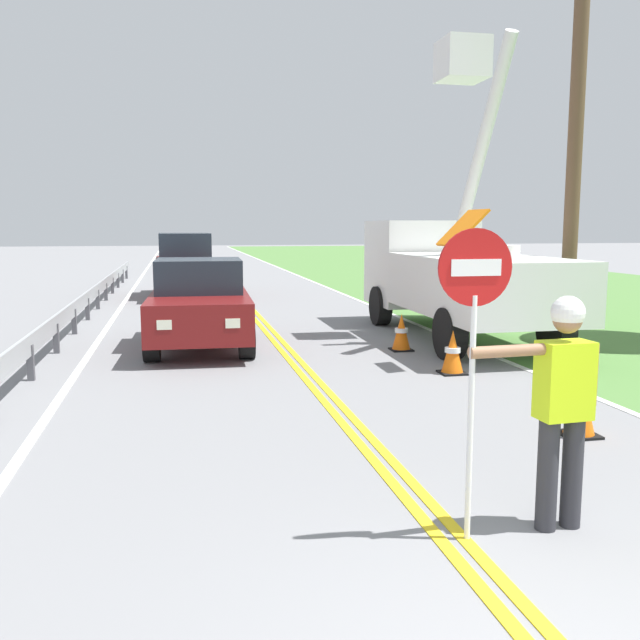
% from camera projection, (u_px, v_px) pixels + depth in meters
% --- Properties ---
extents(grass_verge_right, '(16.00, 110.00, 0.01)m').
position_uv_depth(grass_verge_right, '(558.00, 290.00, 24.76)').
color(grass_verge_right, '#517F3D').
rests_on(grass_verge_right, ground).
extents(centerline_yellow_left, '(0.11, 110.00, 0.01)m').
position_uv_depth(centerline_yellow_left, '(236.00, 297.00, 22.38)').
color(centerline_yellow_left, yellow).
rests_on(centerline_yellow_left, ground).
extents(centerline_yellow_right, '(0.11, 110.00, 0.01)m').
position_uv_depth(centerline_yellow_right, '(242.00, 297.00, 22.42)').
color(centerline_yellow_right, yellow).
rests_on(centerline_yellow_right, ground).
extents(edge_line_right, '(0.12, 110.00, 0.01)m').
position_uv_depth(edge_line_right, '(345.00, 295.00, 23.13)').
color(edge_line_right, silver).
rests_on(edge_line_right, ground).
extents(edge_line_left, '(0.12, 110.00, 0.01)m').
position_uv_depth(edge_line_left, '(126.00, 300.00, 21.67)').
color(edge_line_left, silver).
rests_on(edge_line_left, ground).
extents(flagger_worker, '(1.09, 0.26, 1.83)m').
position_uv_depth(flagger_worker, '(562.00, 398.00, 5.19)').
color(flagger_worker, '#2D2D33').
rests_on(flagger_worker, ground).
extents(stop_sign_paddle, '(0.56, 0.04, 2.33)m').
position_uv_depth(stop_sign_paddle, '(474.00, 315.00, 4.90)').
color(stop_sign_paddle, silver).
rests_on(stop_sign_paddle, ground).
extents(utility_bucket_truck, '(2.70, 6.82, 6.04)m').
position_uv_depth(utility_bucket_truck, '(451.00, 269.00, 14.50)').
color(utility_bucket_truck, white).
rests_on(utility_bucket_truck, ground).
extents(oncoming_sedan_nearest, '(2.05, 4.17, 1.70)m').
position_uv_depth(oncoming_sedan_nearest, '(200.00, 304.00, 13.15)').
color(oncoming_sedan_nearest, maroon).
rests_on(oncoming_sedan_nearest, ground).
extents(oncoming_suv_second, '(1.99, 4.64, 2.10)m').
position_uv_depth(oncoming_suv_second, '(185.00, 265.00, 22.62)').
color(oncoming_suv_second, maroon).
rests_on(oncoming_suv_second, ground).
extents(utility_pole_near, '(1.80, 0.28, 8.46)m').
position_uv_depth(utility_pole_near, '(577.00, 115.00, 12.78)').
color(utility_pole_near, brown).
rests_on(utility_pole_near, ground).
extents(traffic_cone_lead, '(0.40, 0.40, 0.70)m').
position_uv_depth(traffic_cone_lead, '(580.00, 407.00, 7.61)').
color(traffic_cone_lead, orange).
rests_on(traffic_cone_lead, ground).
extents(traffic_cone_mid, '(0.40, 0.40, 0.70)m').
position_uv_depth(traffic_cone_mid, '(453.00, 353.00, 10.82)').
color(traffic_cone_mid, orange).
rests_on(traffic_cone_mid, ground).
extents(traffic_cone_tail, '(0.40, 0.40, 0.70)m').
position_uv_depth(traffic_cone_tail, '(401.00, 333.00, 12.85)').
color(traffic_cone_tail, orange).
rests_on(traffic_cone_tail, ground).
extents(guardrail_left_shoulder, '(0.10, 32.00, 0.71)m').
position_uv_depth(guardrail_left_shoulder, '(81.00, 305.00, 15.86)').
color(guardrail_left_shoulder, '#9EA0A3').
rests_on(guardrail_left_shoulder, ground).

